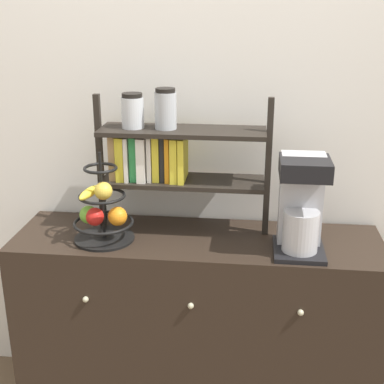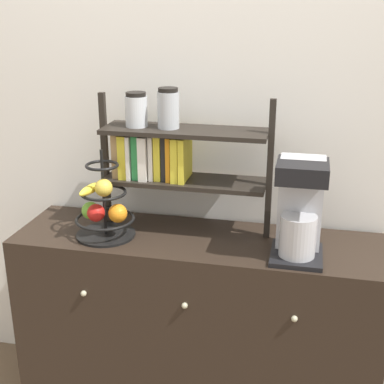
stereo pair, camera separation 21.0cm
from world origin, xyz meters
TOP-DOWN VIEW (x-y plane):
  - wall_back at (0.00, 0.47)m, footprint 7.00×0.05m
  - sideboard at (0.00, 0.21)m, footprint 1.50×0.44m
  - coffee_maker at (0.40, 0.15)m, footprint 0.19×0.22m
  - fruit_stand at (-0.37, 0.14)m, footprint 0.24×0.24m
  - shelf_hutch at (-0.15, 0.29)m, footprint 0.71×0.20m

SIDE VIEW (x-z plane):
  - sideboard at x=0.00m, z-range 0.00..0.84m
  - fruit_stand at x=-0.37m, z-range 0.78..1.14m
  - coffee_maker at x=0.40m, z-range 0.84..1.21m
  - shelf_hutch at x=-0.15m, z-range 0.88..1.47m
  - wall_back at x=0.00m, z-range 0.00..2.60m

